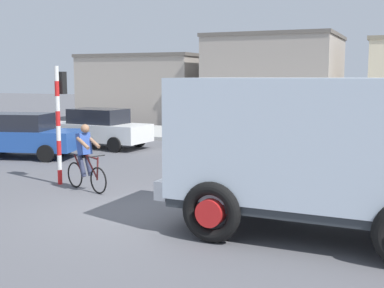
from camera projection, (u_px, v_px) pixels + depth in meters
name	position (u px, v px, depth m)	size (l,w,h in m)	color
ground_plane	(132.00, 211.00, 11.26)	(120.00, 120.00, 0.00)	#56565B
sidewalk_far	(281.00, 138.00, 23.90)	(80.00, 5.00, 0.16)	#ADADA8
truck_foreground	(318.00, 146.00, 9.44)	(5.49, 2.97, 2.90)	silver
cyclist	(86.00, 157.00, 13.21)	(1.63, 0.74, 1.72)	black
traffic_light_pole	(59.00, 108.00, 13.90)	(0.24, 0.43, 3.20)	red
car_red_near	(22.00, 135.00, 18.62)	(4.30, 2.64, 1.60)	#234C9E
car_white_mid	(101.00, 128.00, 21.18)	(4.11, 2.09, 1.60)	white
pedestrian_near_kerb	(224.00, 130.00, 20.02)	(0.34, 0.22, 1.62)	#2D334C
building_corner_left	(154.00, 88.00, 34.87)	(7.89, 7.52, 4.31)	#9E9389
building_mid_block	(275.00, 81.00, 30.15)	(7.15, 6.57, 5.27)	#9E9389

